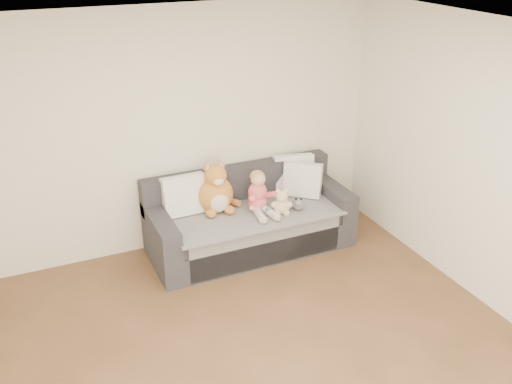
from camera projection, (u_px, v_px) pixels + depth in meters
room_shell at (259, 215)px, 4.27m from camera, size 5.00×5.00×5.00m
sofa at (249, 221)px, 6.28m from camera, size 2.20×0.94×0.85m
cushion_left at (184, 195)px, 6.02m from camera, size 0.47×0.22×0.44m
cushion_right_back at (294, 173)px, 6.57m from camera, size 0.49×0.30×0.43m
cushion_right_front at (303, 180)px, 6.43m from camera, size 0.45×0.42×0.40m
toddler at (259, 195)px, 6.07m from camera, size 0.33×0.46×0.46m
plush_cat at (216, 192)px, 6.08m from camera, size 0.48×0.41×0.60m
teddy_bear at (282, 204)px, 6.05m from camera, size 0.22×0.18×0.29m
plush_cow at (298, 204)px, 6.15m from camera, size 0.14×0.20×0.17m
sippy_cup at (269, 211)px, 6.04m from camera, size 0.09×0.07×0.10m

